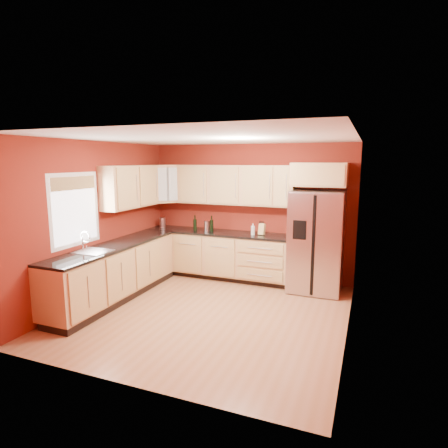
{
  "coord_description": "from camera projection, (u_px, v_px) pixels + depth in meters",
  "views": [
    {
      "loc": [
        2.19,
        -4.91,
        2.29
      ],
      "look_at": [
        -0.1,
        0.9,
        1.22
      ],
      "focal_mm": 30.0,
      "sensor_mm": 36.0,
      "label": 1
    }
  ],
  "objects": [
    {
      "name": "floor",
      "position": [
        208.0,
        313.0,
        5.68
      ],
      "size": [
        4.0,
        4.0,
        0.0
      ],
      "primitive_type": "plane",
      "color": "#A3673F",
      "rests_on": "ground"
    },
    {
      "name": "ceiling",
      "position": [
        207.0,
        138.0,
        5.24
      ],
      "size": [
        4.0,
        4.0,
        0.0
      ],
      "primitive_type": "plane",
      "color": "silver",
      "rests_on": "wall_back"
    },
    {
      "name": "wall_back",
      "position": [
        249.0,
        212.0,
        7.3
      ],
      "size": [
        4.0,
        0.04,
        2.6
      ],
      "primitive_type": "cube",
      "color": "maroon",
      "rests_on": "floor"
    },
    {
      "name": "wall_front",
      "position": [
        124.0,
        264.0,
        3.63
      ],
      "size": [
        4.0,
        0.04,
        2.6
      ],
      "primitive_type": "cube",
      "color": "maroon",
      "rests_on": "floor"
    },
    {
      "name": "wall_left",
      "position": [
        97.0,
        221.0,
        6.18
      ],
      "size": [
        0.04,
        4.0,
        2.6
      ],
      "primitive_type": "cube",
      "color": "maroon",
      "rests_on": "floor"
    },
    {
      "name": "wall_right",
      "position": [
        352.0,
        239.0,
        4.74
      ],
      "size": [
        0.04,
        4.0,
        2.6
      ],
      "primitive_type": "cube",
      "color": "maroon",
      "rests_on": "floor"
    },
    {
      "name": "base_cabinets_back",
      "position": [
        218.0,
        255.0,
        7.36
      ],
      "size": [
        2.9,
        0.6,
        0.88
      ],
      "primitive_type": "cube",
      "color": "tan",
      "rests_on": "floor"
    },
    {
      "name": "base_cabinets_left",
      "position": [
        115.0,
        273.0,
        6.22
      ],
      "size": [
        0.6,
        2.8,
        0.88
      ],
      "primitive_type": "cube",
      "color": "tan",
      "rests_on": "floor"
    },
    {
      "name": "countertop_back",
      "position": [
        217.0,
        233.0,
        7.28
      ],
      "size": [
        2.9,
        0.62,
        0.04
      ],
      "primitive_type": "cube",
      "color": "black",
      "rests_on": "base_cabinets_back"
    },
    {
      "name": "countertop_left",
      "position": [
        114.0,
        246.0,
        6.14
      ],
      "size": [
        0.62,
        2.8,
        0.04
      ],
      "primitive_type": "cube",
      "color": "black",
      "rests_on": "base_cabinets_left"
    },
    {
      "name": "upper_cabinets_back",
      "position": [
        235.0,
        185.0,
        7.15
      ],
      "size": [
        2.3,
        0.33,
        0.75
      ],
      "primitive_type": "cube",
      "color": "tan",
      "rests_on": "wall_back"
    },
    {
      "name": "upper_cabinets_left",
      "position": [
        130.0,
        187.0,
        6.7
      ],
      "size": [
        0.33,
        1.35,
        0.75
      ],
      "primitive_type": "cube",
      "color": "tan",
      "rests_on": "wall_left"
    },
    {
      "name": "corner_upper_cabinet",
      "position": [
        165.0,
        184.0,
        7.51
      ],
      "size": [
        0.67,
        0.67,
        0.75
      ],
      "primitive_type": "cube",
      "rotation": [
        0.0,
        0.0,
        0.79
      ],
      "color": "tan",
      "rests_on": "wall_back"
    },
    {
      "name": "over_fridge_cabinet",
      "position": [
        320.0,
        174.0,
        6.41
      ],
      "size": [
        0.92,
        0.6,
        0.4
      ],
      "primitive_type": "cube",
      "color": "tan",
      "rests_on": "wall_back"
    },
    {
      "name": "refrigerator",
      "position": [
        316.0,
        241.0,
        6.54
      ],
      "size": [
        0.9,
        0.75,
        1.78
      ],
      "primitive_type": "cube",
      "color": "silver",
      "rests_on": "floor"
    },
    {
      "name": "window",
      "position": [
        75.0,
        210.0,
        5.68
      ],
      "size": [
        0.03,
        0.9,
        1.0
      ],
      "primitive_type": "cube",
      "color": "white",
      "rests_on": "wall_left"
    },
    {
      "name": "sink_faucet",
      "position": [
        92.0,
        242.0,
        5.65
      ],
      "size": [
        0.5,
        0.42,
        0.3
      ],
      "primitive_type": null,
      "color": "white",
      "rests_on": "countertop_left"
    },
    {
      "name": "canister_left",
      "position": [
        163.0,
        223.0,
        7.73
      ],
      "size": [
        0.14,
        0.14,
        0.2
      ],
      "primitive_type": "cylinder",
      "rotation": [
        0.0,
        0.0,
        0.17
      ],
      "color": "silver",
      "rests_on": "countertop_back"
    },
    {
      "name": "canister_right",
      "position": [
        207.0,
        226.0,
        7.33
      ],
      "size": [
        0.14,
        0.14,
        0.19
      ],
      "primitive_type": "cylinder",
      "rotation": [
        0.0,
        0.0,
        0.21
      ],
      "color": "silver",
      "rests_on": "countertop_back"
    },
    {
      "name": "wine_bottle_a",
      "position": [
        195.0,
        223.0,
        7.35
      ],
      "size": [
        0.07,
        0.07,
        0.31
      ],
      "primitive_type": null,
      "rotation": [
        0.0,
        0.0,
        -0.07
      ],
      "color": "black",
      "rests_on": "countertop_back"
    },
    {
      "name": "wine_bottle_b",
      "position": [
        212.0,
        224.0,
        7.26
      ],
      "size": [
        0.07,
        0.07,
        0.31
      ],
      "primitive_type": null,
      "rotation": [
        0.0,
        0.0,
        -0.01
      ],
      "color": "black",
      "rests_on": "countertop_back"
    },
    {
      "name": "knife_block",
      "position": [
        262.0,
        229.0,
        6.96
      ],
      "size": [
        0.11,
        0.11,
        0.21
      ],
      "primitive_type": "cube",
      "rotation": [
        0.0,
        0.0,
        -0.11
      ],
      "color": "tan",
      "rests_on": "countertop_back"
    },
    {
      "name": "soap_dispenser",
      "position": [
        253.0,
        229.0,
        6.94
      ],
      "size": [
        0.09,
        0.09,
        0.21
      ],
      "primitive_type": "cylinder",
      "rotation": [
        0.0,
        0.0,
        0.36
      ],
      "color": "silver",
      "rests_on": "countertop_back"
    }
  ]
}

